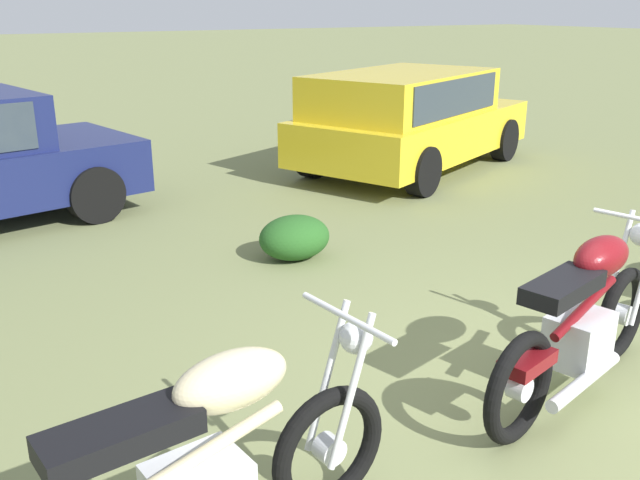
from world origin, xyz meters
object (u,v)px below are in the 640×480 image
Objects in this scene: car_yellow at (409,114)px; shrub_low at (294,238)px; motorcycle_maroon at (581,322)px; motorcycle_cream at (199,474)px.

car_yellow is 6.37× the size of shrub_low.
motorcycle_maroon is 0.44× the size of car_yellow.
car_yellow is at bearing 36.96° from shrub_low.
motorcycle_cream is 2.94× the size of shrub_low.
motorcycle_maroon is at bearing -2.51° from motorcycle_cream.
car_yellow reaches higher than motorcycle_maroon.
motorcycle_cream is at bearing -124.74° from shrub_low.
shrub_low is (-0.31, 3.05, -0.28)m from motorcycle_maroon.
motorcycle_cream is 1.04× the size of motorcycle_maroon.
shrub_low is at bearing -165.96° from car_yellow.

